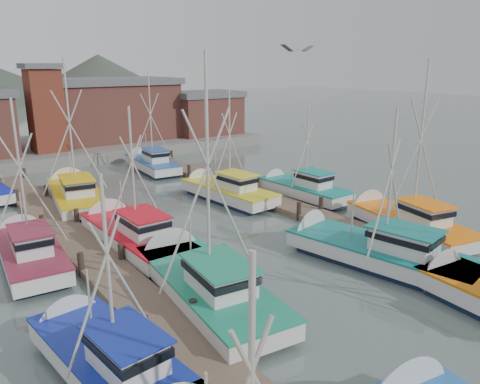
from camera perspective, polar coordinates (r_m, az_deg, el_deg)
ground at (r=23.30m, az=4.72°, el=-9.51°), size 260.00×260.00×0.00m
dock_left at (r=23.19m, az=-15.60°, el=-9.62°), size 2.30×46.00×1.50m
dock_right at (r=30.45m, az=9.77°, el=-3.13°), size 2.30×46.00×1.50m
quay at (r=55.45m, az=-21.13°, el=4.91°), size 44.00×16.00×1.20m
shed_center at (r=56.74m, az=-15.64°, el=9.78°), size 14.84×9.54×6.90m
shed_right at (r=58.99m, az=-4.36°, el=9.66°), size 8.48×6.36×5.20m
lookout_tower at (r=50.49m, az=-22.65°, el=9.50°), size 3.60×3.60×8.50m
boat_4 at (r=20.64m, az=-4.68°, el=-10.85°), size 4.45×10.30×11.20m
boat_5 at (r=24.73m, az=15.53°, el=-6.81°), size 4.91×10.40×8.79m
boat_6 at (r=16.50m, az=-15.97°, el=-18.89°), size 3.44×8.58×7.53m
boat_7 at (r=29.62m, az=19.30°, el=-3.36°), size 4.53×9.32×10.82m
boat_8 at (r=26.73m, az=-13.15°, el=-4.93°), size 3.49×9.41×8.54m
boat_9 at (r=34.57m, az=-1.97°, el=0.17°), size 3.52×8.99×8.76m
boat_10 at (r=26.07m, az=-24.36°, el=-6.48°), size 3.65×8.64×8.97m
boat_11 at (r=35.39m, az=7.26°, el=0.41°), size 3.09×8.19×7.54m
boat_12 at (r=35.78m, az=-19.47°, el=-0.19°), size 4.49×10.05×11.00m
boat_13 at (r=44.82m, az=-10.88°, el=3.48°), size 3.80×8.68×9.66m
gull_near at (r=14.19m, az=7.03°, el=16.89°), size 1.51×0.66×0.24m
gull_far at (r=25.94m, az=-3.71°, el=6.30°), size 1.48×0.65×0.24m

